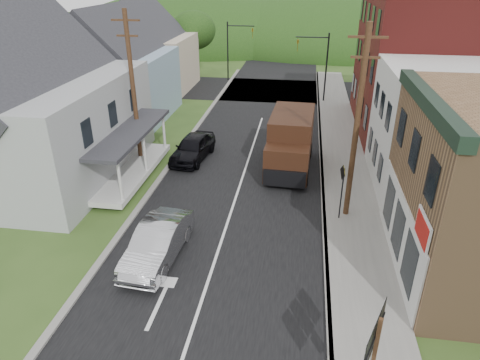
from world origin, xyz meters
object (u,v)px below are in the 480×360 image
at_px(silver_sedan, 158,243).
at_px(warning_sign, 342,185).
at_px(delivery_van, 290,143).
at_px(route_sign_cluster, 373,352).
at_px(dark_sedan, 193,148).

bearing_deg(silver_sedan, warning_sign, 32.93).
relative_size(delivery_van, route_sign_cluster, 1.88).
bearing_deg(route_sign_cluster, delivery_van, 121.97).
distance_m(silver_sedan, dark_sedan, 10.38).
bearing_deg(warning_sign, dark_sedan, 133.10).
relative_size(dark_sedan, delivery_van, 0.75).
bearing_deg(delivery_van, silver_sedan, -114.17).
bearing_deg(silver_sedan, delivery_van, 67.11).
xyz_separation_m(dark_sedan, delivery_van, (6.08, -0.54, 0.91)).
bearing_deg(dark_sedan, delivery_van, 1.64).
height_order(silver_sedan, warning_sign, warning_sign).
relative_size(silver_sedan, dark_sedan, 1.03).
bearing_deg(warning_sign, route_sign_cluster, -101.02).
bearing_deg(dark_sedan, silver_sedan, -77.01).
distance_m(silver_sedan, route_sign_cluster, 9.71).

